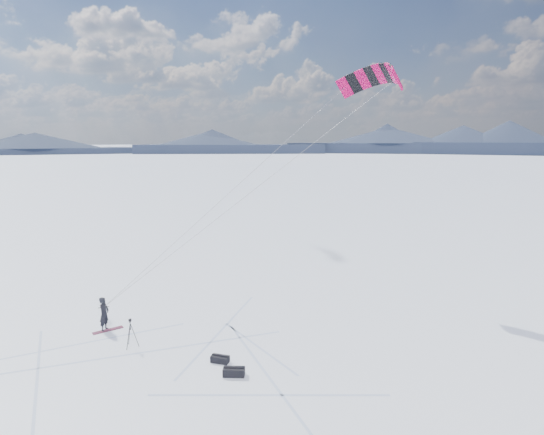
{
  "coord_description": "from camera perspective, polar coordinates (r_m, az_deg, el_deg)",
  "views": [
    {
      "loc": [
        3.53,
        -20.04,
        9.86
      ],
      "look_at": [
        6.24,
        5.91,
        5.37
      ],
      "focal_mm": 30.0,
      "sensor_mm": 36.0,
      "label": 1
    }
  ],
  "objects": [
    {
      "name": "tripod",
      "position": [
        23.37,
        -17.33,
        -13.22
      ],
      "size": [
        0.58,
        0.65,
        1.42
      ],
      "rotation": [
        0.0,
        0.0,
        0.06
      ],
      "color": "black",
      "rests_on": "ground"
    },
    {
      "name": "gear_bag_b",
      "position": [
        21.43,
        -6.54,
        -17.22
      ],
      "size": [
        0.89,
        0.67,
        0.37
      ],
      "rotation": [
        0.0,
        0.0,
        -0.4
      ],
      "color": "black",
      "rests_on": "ground"
    },
    {
      "name": "power_kite",
      "position": [
        30.24,
        12.55,
        16.53
      ],
      "size": [
        17.13,
        8.18,
        13.24
      ],
      "color": "#C9044C",
      "rests_on": "ground"
    },
    {
      "name": "gear_bag_a",
      "position": [
        20.32,
        -4.81,
        -18.72
      ],
      "size": [
        0.97,
        0.56,
        0.41
      ],
      "rotation": [
        0.0,
        0.0,
        -0.15
      ],
      "color": "black",
      "rests_on": "ground"
    },
    {
      "name": "snow_tracks",
      "position": [
        22.57,
        -14.09,
        -16.44
      ],
      "size": [
        17.62,
        10.25,
        0.01
      ],
      "color": "#A5B5D7",
      "rests_on": "ground"
    },
    {
      "name": "snowboard",
      "position": [
        25.93,
        -19.9,
        -13.15
      ],
      "size": [
        1.48,
        1.03,
        0.04
      ],
      "primitive_type": "cube",
      "rotation": [
        0.0,
        0.0,
        0.53
      ],
      "color": "maroon",
      "rests_on": "ground"
    },
    {
      "name": "horizon_hills",
      "position": [
        21.22,
        -15.4,
        -7.08
      ],
      "size": [
        704.0,
        704.0,
        9.17
      ],
      "color": "#1B213B",
      "rests_on": "ground"
    },
    {
      "name": "ground",
      "position": [
        22.61,
        -14.94,
        -16.44
      ],
      "size": [
        1800.0,
        1800.0,
        0.0
      ],
      "primitive_type": "plane",
      "color": "white"
    },
    {
      "name": "snowkiter",
      "position": [
        26.02,
        -20.2,
        -13.14
      ],
      "size": [
        0.59,
        0.75,
        1.8
      ],
      "primitive_type": "imported",
      "rotation": [
        0.0,
        0.0,
        1.3
      ],
      "color": "black",
      "rests_on": "ground"
    }
  ]
}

